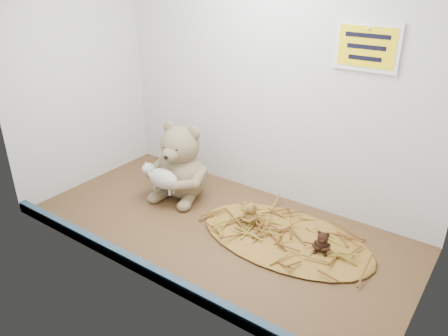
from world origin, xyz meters
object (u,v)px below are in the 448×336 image
Objects in this scene: mini_teddy_brown at (323,241)px; main_teddy at (182,160)px; mini_teddy_tan at (251,212)px; toy_lamb at (163,179)px.

main_teddy is at bearing 164.59° from mini_teddy_brown.
mini_teddy_tan is (30.93, -3.15, -8.60)cm from main_teddy.
mini_teddy_tan is at bearing 167.22° from mini_teddy_brown.
toy_lamb is at bearing -133.92° from mini_teddy_tan.
mini_teddy_brown is (55.17, -3.64, -9.23)cm from main_teddy.
main_teddy is 10.21cm from toy_lamb.
mini_teddy_brown is at bearing 6.27° from toy_lamb.
toy_lamb is at bearing -98.37° from main_teddy.
toy_lamb is 55.83cm from mini_teddy_brown.
main_teddy is 56.06cm from mini_teddy_brown.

